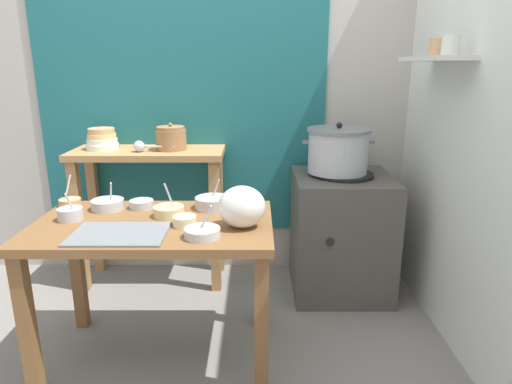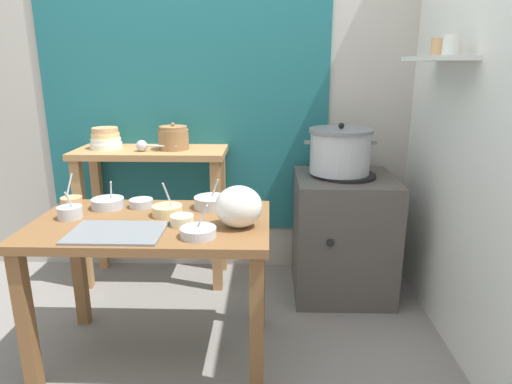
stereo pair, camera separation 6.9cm
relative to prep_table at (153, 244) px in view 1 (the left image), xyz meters
The scene contains 21 objects.
ground_plane 0.62m from the prep_table, ahead, with size 9.00×9.00×0.00m, color gray.
wall_back 1.33m from the prep_table, 78.79° to the left, with size 4.40×0.12×2.60m.
wall_right 1.70m from the prep_table, ahead, with size 0.30×3.20×2.60m.
prep_table is the anchor object (origin of this frame).
back_shelf_table 0.88m from the prep_table, 104.00° to the left, with size 0.96×0.40×0.90m.
stove_block 1.27m from the prep_table, 35.20° to the left, with size 0.60×0.61×0.78m.
steamer_pot 1.26m from the prep_table, 37.05° to the left, with size 0.43×0.39×0.31m.
clay_pot 0.92m from the prep_table, 94.00° to the left, with size 0.19×0.19×0.17m.
bowl_stack_enamel 1.06m from the prep_table, 120.03° to the left, with size 0.20×0.20×0.14m.
ladle 0.87m from the prep_table, 106.90° to the left, with size 0.26×0.07×0.07m.
serving_tray 0.23m from the prep_table, 122.14° to the right, with size 0.40×0.28×0.01m, color slate.
plastic_bag 0.47m from the prep_table, ahead, with size 0.21×0.18×0.19m, color silver.
prep_bowl_0 0.27m from the prep_table, 116.63° to the left, with size 0.12×0.12×0.04m.
prep_bowl_1 0.17m from the prep_table, 52.24° to the left, with size 0.14×0.14×0.17m.
prep_bowl_2 0.42m from the prep_table, behind, with size 0.11×0.11×0.14m.
prep_bowl_3 0.36m from the prep_table, 37.96° to the left, with size 0.17×0.17×0.15m.
prep_bowl_4 0.34m from the prep_table, 37.78° to the right, with size 0.15×0.15×0.14m.
prep_bowl_5 0.55m from the prep_table, 153.93° to the left, with size 0.11×0.11×0.16m.
prep_bowl_6 0.21m from the prep_table, 19.67° to the right, with size 0.11×0.11×0.05m.
prep_bowl_7 0.46m from the prep_table, 19.10° to the left, with size 0.10×0.10×0.05m.
prep_bowl_8 0.35m from the prep_table, 145.30° to the left, with size 0.16×0.16×0.14m.
Camera 1 is at (0.34, -1.98, 1.42)m, focal length 31.47 mm.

